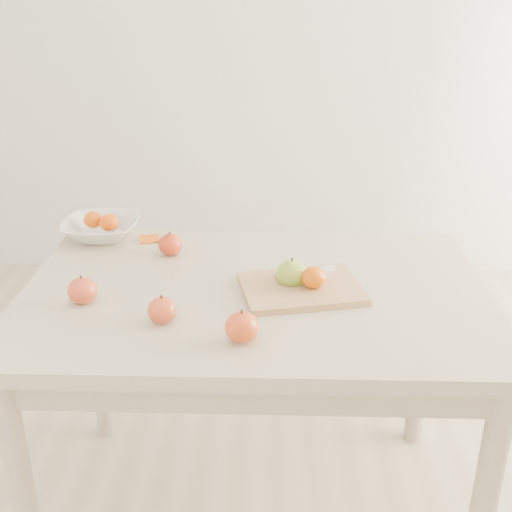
{
  "coord_description": "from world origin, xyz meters",
  "views": [
    {
      "loc": [
        0.05,
        -1.48,
        1.49
      ],
      "look_at": [
        0.0,
        0.05,
        0.82
      ],
      "focal_mm": 45.0,
      "sensor_mm": 36.0,
      "label": 1
    }
  ],
  "objects": [
    {
      "name": "apple_red_c",
      "position": [
        -0.21,
        -0.18,
        0.78
      ],
      "size": [
        0.07,
        0.07,
        0.06
      ],
      "primitive_type": "ellipsoid",
      "color": "maroon",
      "rests_on": "table"
    },
    {
      "name": "bowl_tangerine_far",
      "position": [
        -0.45,
        0.32,
        0.8
      ],
      "size": [
        0.06,
        0.06,
        0.05
      ],
      "primitive_type": "ellipsoid",
      "color": "#E56208",
      "rests_on": "fruit_bowl"
    },
    {
      "name": "apple_red_e",
      "position": [
        -0.02,
        -0.26,
        0.78
      ],
      "size": [
        0.08,
        0.08,
        0.07
      ],
      "primitive_type": "ellipsoid",
      "color": "#A41B0D",
      "rests_on": "table"
    },
    {
      "name": "apple_green",
      "position": [
        0.09,
        0.01,
        0.79
      ],
      "size": [
        0.08,
        0.08,
        0.07
      ],
      "primitive_type": "ellipsoid",
      "color": "#619423",
      "rests_on": "table"
    },
    {
      "name": "board_tangerine",
      "position": [
        0.15,
        -0.02,
        0.8
      ],
      "size": [
        0.06,
        0.06,
        0.05
      ],
      "primitive_type": "ellipsoid",
      "color": "#CF5D07",
      "rests_on": "cutting_board"
    },
    {
      "name": "paring_knife",
      "position": [
        0.16,
        0.06,
        0.78
      ],
      "size": [
        0.16,
        0.08,
        0.01
      ],
      "color": "white",
      "rests_on": "cutting_board"
    },
    {
      "name": "apple_red_d",
      "position": [
        -0.42,
        -0.09,
        0.78
      ],
      "size": [
        0.07,
        0.07,
        0.07
      ],
      "primitive_type": "ellipsoid",
      "color": "maroon",
      "rests_on": "table"
    },
    {
      "name": "bowl_tangerine_near",
      "position": [
        -0.51,
        0.35,
        0.8
      ],
      "size": [
        0.06,
        0.06,
        0.05
      ],
      "primitive_type": "ellipsoid",
      "color": "#D35207",
      "rests_on": "fruit_bowl"
    },
    {
      "name": "ground",
      "position": [
        0.0,
        0.0,
        0.0
      ],
      "size": [
        3.5,
        3.5,
        0.0
      ],
      "primitive_type": "plane",
      "color": "#C6B293",
      "rests_on": "ground"
    },
    {
      "name": "cutting_board",
      "position": [
        0.12,
        -0.01,
        0.76
      ],
      "size": [
        0.34,
        0.28,
        0.02
      ],
      "primitive_type": "cube",
      "rotation": [
        0.0,
        0.0,
        0.22
      ],
      "color": "tan",
      "rests_on": "table"
    },
    {
      "name": "table",
      "position": [
        0.0,
        0.0,
        0.65
      ],
      "size": [
        1.2,
        0.8,
        0.75
      ],
      "color": "beige",
      "rests_on": "ground"
    },
    {
      "name": "orange_peel_a",
      "position": [
        -0.33,
        0.31,
        0.75
      ],
      "size": [
        0.07,
        0.06,
        0.01
      ],
      "primitive_type": "cube",
      "rotation": [
        0.21,
        0.0,
        0.22
      ],
      "color": "#D85B0F",
      "rests_on": "table"
    },
    {
      "name": "orange_peel_b",
      "position": [
        -0.28,
        0.31,
        0.75
      ],
      "size": [
        0.05,
        0.04,
        0.01
      ],
      "primitive_type": "cube",
      "rotation": [
        -0.14,
        0.0,
        0.05
      ],
      "color": "#D3510E",
      "rests_on": "table"
    },
    {
      "name": "fruit_bowl",
      "position": [
        -0.48,
        0.34,
        0.78
      ],
      "size": [
        0.23,
        0.23,
        0.06
      ],
      "primitive_type": "imported",
      "color": "white",
      "rests_on": "table"
    },
    {
      "name": "apple_red_a",
      "position": [
        -0.25,
        0.21,
        0.78
      ],
      "size": [
        0.07,
        0.07,
        0.06
      ],
      "primitive_type": "ellipsoid",
      "color": "#9C100E",
      "rests_on": "table"
    }
  ]
}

